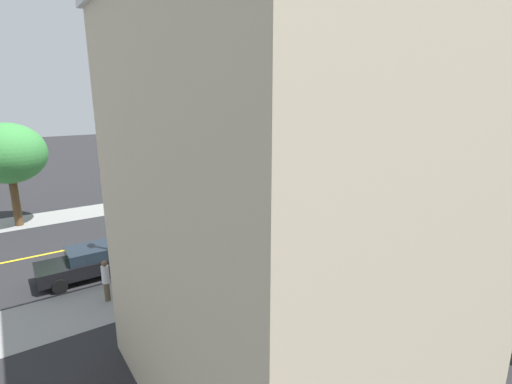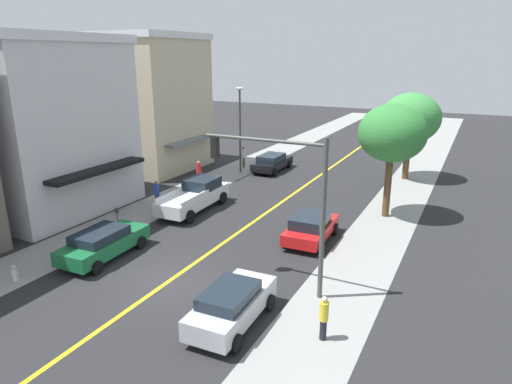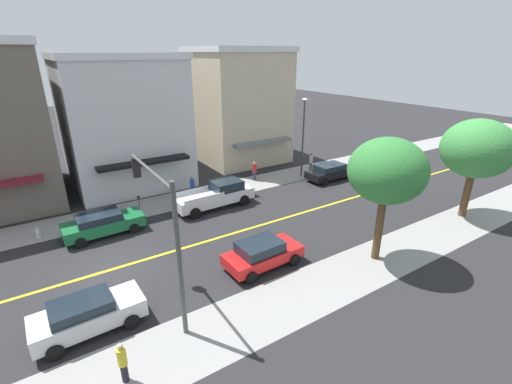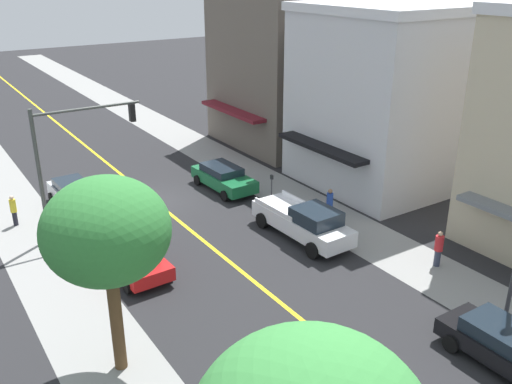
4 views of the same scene
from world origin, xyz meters
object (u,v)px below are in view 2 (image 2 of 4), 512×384
Objects in this scene: street_lamp at (240,121)px; pedestrian_yellow_shirt at (324,317)px; fire_hydrant at (15,273)px; pedestrian_red_shirt at (199,171)px; silver_sedan_right_curb at (232,305)px; parking_meter at (117,217)px; white_pickup_truck at (195,196)px; pedestrian_white_shirt at (244,156)px; street_tree_right_corner at (392,134)px; black_sedan_left_curb at (272,162)px; pedestrian_blue_shirt at (157,194)px; red_sedan_right_curb at (311,227)px; street_tree_left_near at (411,118)px; green_sedan_left_curb at (103,242)px; traffic_light_mast at (285,187)px.

pedestrian_yellow_shirt is (13.80, -19.33, -3.42)m from street_lamp.
pedestrian_red_shirt is (-1.59, 16.94, 0.54)m from fire_hydrant.
pedestrian_yellow_shirt is at bearing -81.46° from silver_sedan_right_curb.
silver_sedan_right_curb is (10.06, -4.91, -0.14)m from parking_meter.
white_pickup_truck is 3.29× the size of pedestrian_white_shirt.
parking_meter is 0.33× the size of silver_sedan_right_curb.
pedestrian_yellow_shirt is (0.60, -13.76, -4.21)m from street_tree_right_corner.
street_tree_right_corner is 13.76m from black_sedan_left_curb.
pedestrian_blue_shirt is (-2.36, -0.88, 0.05)m from white_pickup_truck.
silver_sedan_right_curb is 2.40× the size of pedestrian_white_shirt.
parking_meter is at bearing -88.31° from street_lamp.
street_tree_right_corner is 4.10× the size of pedestrian_yellow_shirt.
pedestrian_white_shirt is at bearing -117.53° from pedestrian_red_shirt.
black_sedan_left_curb is at bearing -2.65° from white_pickup_truck.
parking_meter is 0.79× the size of pedestrian_white_shirt.
pedestrian_white_shirt is at bearing 152.39° from street_tree_right_corner.
street_lamp is (-0.44, 15.04, 3.36)m from parking_meter.
red_sedan_right_curb is 2.58× the size of pedestrian_yellow_shirt.
street_tree_right_corner is 1.59× the size of red_sedan_right_curb.
parking_meter is (0.14, 6.26, 0.58)m from fire_hydrant.
fire_hydrant is 10.30m from silver_sedan_right_curb.
street_lamp is at bearing -162.60° from street_tree_left_near.
black_sedan_left_curb reaches higher than fire_hydrant.
green_sedan_left_curb is at bearing -116.22° from street_tree_left_near.
street_lamp is 4.23× the size of pedestrian_yellow_shirt.
pedestrian_blue_shirt reaches higher than pedestrian_white_shirt.
silver_sedan_right_curb is at bearing -141.31° from pedestrian_white_shirt.
white_pickup_truck reaches higher than pedestrian_blue_shirt.
black_sedan_left_curb is at bearing -80.21° from pedestrian_white_shirt.
white_pickup_truck is 11.75m from pedestrian_white_shirt.
street_tree_right_corner is 15.12m from pedestrian_red_shirt.
traffic_light_mast is 13.36m from pedestrian_blue_shirt.
red_sedan_right_curb is (10.42, -11.33, -3.53)m from street_lamp.
pedestrian_white_shirt is at bearing 11.10° from white_pickup_truck.
pedestrian_red_shirt is (-14.11, -8.38, -3.92)m from street_tree_left_near.
traffic_light_mast is at bearing -100.40° from street_tree_right_corner.
pedestrian_yellow_shirt reaches higher than red_sedan_right_curb.
black_sedan_left_curb is at bearing 34.38° from street_lamp.
pedestrian_yellow_shirt is at bearing -87.63° from street_tree_left_near.
street_tree_left_near is at bearing 56.98° from parking_meter.
pedestrian_blue_shirt is at bearing -159.13° from street_tree_right_corner.
street_lamp is 3.82× the size of pedestrian_blue_shirt.
pedestrian_white_shirt is at bearing -169.82° from street_tree_left_near.
pedestrian_yellow_shirt is (14.35, -20.95, -0.09)m from pedestrian_white_shirt.
red_sedan_right_curb is (-2.42, -15.35, -4.04)m from street_tree_left_near.
street_tree_left_near reaches higher than pedestrian_blue_shirt.
green_sedan_left_curb is at bearing -160.67° from pedestrian_white_shirt.
green_sedan_left_curb is at bearing 73.52° from silver_sedan_right_curb.
pedestrian_blue_shirt is at bearing 84.57° from red_sedan_right_curb.
street_lamp is 5.67m from pedestrian_red_shirt.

